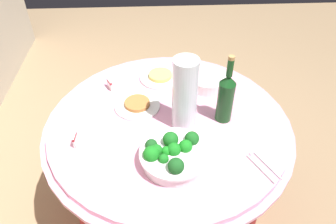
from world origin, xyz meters
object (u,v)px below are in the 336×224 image
(wine_bottle, at_px, (226,96))
(broccoli_bowl, at_px, (173,155))
(serving_tongs, at_px, (263,166))
(label_placard_mid, at_px, (110,84))
(plate_stack, at_px, (208,81))
(label_placard_front, at_px, (75,139))
(decorative_fruit_vase, at_px, (185,98))
(food_plate_peanuts, at_px, (137,105))
(food_plate_noodles, at_px, (160,77))

(wine_bottle, bearing_deg, broccoli_bowl, 135.80)
(serving_tongs, distance_m, label_placard_mid, 0.85)
(plate_stack, xyz_separation_m, wine_bottle, (-0.26, -0.03, 0.10))
(broccoli_bowl, height_order, plate_stack, broccoli_bowl)
(broccoli_bowl, height_order, wine_bottle, wine_bottle)
(plate_stack, relative_size, label_placard_mid, 3.82)
(broccoli_bowl, height_order, label_placard_front, broccoli_bowl)
(decorative_fruit_vase, height_order, label_placard_front, decorative_fruit_vase)
(serving_tongs, xyz_separation_m, label_placard_front, (0.16, 0.77, 0.03))
(serving_tongs, bearing_deg, label_placard_mid, 49.91)
(wine_bottle, bearing_deg, label_placard_mid, 65.02)
(plate_stack, bearing_deg, wine_bottle, -172.88)
(wine_bottle, relative_size, label_placard_front, 6.11)
(broccoli_bowl, bearing_deg, label_placard_front, 73.68)
(broccoli_bowl, xyz_separation_m, label_placard_mid, (0.51, 0.30, -0.01))
(decorative_fruit_vase, height_order, food_plate_peanuts, decorative_fruit_vase)
(plate_stack, xyz_separation_m, label_placard_mid, (-0.01, 0.51, 0.00))
(plate_stack, bearing_deg, broccoli_bowl, 157.23)
(wine_bottle, distance_m, food_plate_peanuts, 0.43)
(food_plate_peanuts, bearing_deg, label_placard_mid, 43.63)
(wine_bottle, relative_size, serving_tongs, 2.07)
(serving_tongs, height_order, food_plate_peanuts, food_plate_peanuts)
(broccoli_bowl, distance_m, plate_stack, 0.56)
(label_placard_front, xyz_separation_m, label_placard_mid, (0.39, -0.11, 0.00))
(food_plate_noodles, bearing_deg, plate_stack, -106.59)
(food_plate_peanuts, relative_size, label_placard_front, 4.00)
(broccoli_bowl, relative_size, decorative_fruit_vase, 0.82)
(food_plate_noodles, bearing_deg, label_placard_front, 141.15)
(broccoli_bowl, relative_size, serving_tongs, 1.72)
(serving_tongs, xyz_separation_m, food_plate_noodles, (0.63, 0.39, 0.01))
(broccoli_bowl, xyz_separation_m, serving_tongs, (-0.04, -0.36, -0.04))
(wine_bottle, xyz_separation_m, label_placard_front, (-0.14, 0.66, -0.10))
(food_plate_noodles, bearing_deg, food_plate_peanuts, 152.56)
(label_placard_front, bearing_deg, label_placard_mid, -16.29)
(wine_bottle, bearing_deg, label_placard_front, 101.65)
(food_plate_noodles, bearing_deg, wine_bottle, -139.91)
(label_placard_mid, bearing_deg, broccoli_bowl, -149.85)
(serving_tongs, bearing_deg, decorative_fruit_vase, 47.59)
(wine_bottle, distance_m, label_placard_mid, 0.61)
(food_plate_peanuts, bearing_deg, label_placard_front, 132.72)
(decorative_fruit_vase, relative_size, label_placard_mid, 6.18)
(plate_stack, height_order, label_placard_front, plate_stack)
(food_plate_peanuts, distance_m, label_placard_mid, 0.21)
(plate_stack, xyz_separation_m, food_plate_peanuts, (-0.16, 0.37, -0.02))
(food_plate_peanuts, bearing_deg, serving_tongs, -128.07)
(wine_bottle, bearing_deg, food_plate_peanuts, 75.64)
(label_placard_front, bearing_deg, broccoli_bowl, -106.32)
(broccoli_bowl, xyz_separation_m, food_plate_noodles, (0.59, 0.03, -0.03))
(decorative_fruit_vase, distance_m, label_placard_front, 0.50)
(wine_bottle, xyz_separation_m, label_placard_mid, (0.25, 0.54, -0.10))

